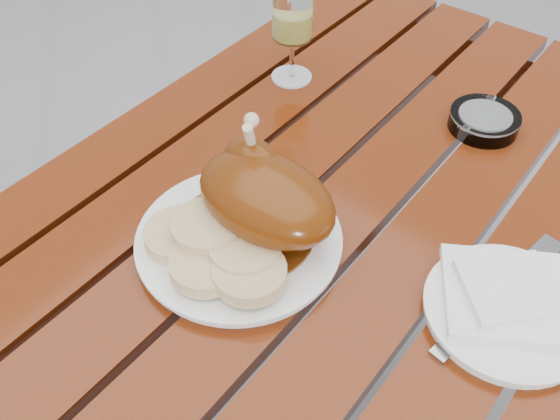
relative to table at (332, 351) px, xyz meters
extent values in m
cube|color=maroon|center=(0.00, 0.00, 0.00)|extent=(0.80, 1.20, 0.75)
cylinder|color=white|center=(-0.07, -0.15, 0.38)|extent=(0.35, 0.35, 0.02)
cylinder|color=#502309|center=(-0.07, -0.13, 0.39)|extent=(0.18, 0.18, 0.00)
ellipsoid|color=#723508|center=(-0.05, -0.11, 0.44)|extent=(0.19, 0.13, 0.10)
ellipsoid|color=#723508|center=(-0.09, -0.09, 0.46)|extent=(0.09, 0.06, 0.07)
cylinder|color=#C6B28C|center=(-0.10, -0.08, 0.48)|extent=(0.03, 0.04, 0.10)
cylinder|color=tan|center=(-0.12, -0.20, 0.40)|extent=(0.09, 0.09, 0.02)
cylinder|color=tan|center=(-0.06, -0.22, 0.41)|extent=(0.09, 0.09, 0.02)
cylinder|color=tan|center=(-0.01, -0.20, 0.41)|extent=(0.09, 0.09, 0.02)
cylinder|color=tan|center=(-0.04, -0.17, 0.41)|extent=(0.09, 0.09, 0.02)
cylinder|color=tan|center=(-0.10, -0.18, 0.42)|extent=(0.09, 0.09, 0.02)
cylinder|color=#E3DB67|center=(-0.25, 0.20, 0.46)|extent=(0.09, 0.09, 0.16)
cylinder|color=white|center=(0.25, -0.04, 0.38)|extent=(0.23, 0.23, 0.02)
cube|color=white|center=(0.24, -0.03, 0.40)|extent=(0.19, 0.19, 0.01)
cylinder|color=#B2B7BC|center=(0.07, 0.27, 0.39)|extent=(0.13, 0.13, 0.03)
cube|color=gray|center=(-0.16, -0.11, 0.38)|extent=(0.04, 0.18, 0.01)
cube|color=gray|center=(0.23, -0.04, 0.38)|extent=(0.05, 0.22, 0.01)
camera|label=1|loc=(0.30, -0.54, 0.98)|focal=40.00mm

